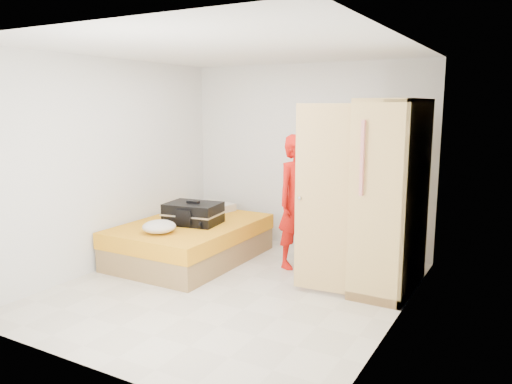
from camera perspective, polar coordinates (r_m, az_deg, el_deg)
The scene contains 7 objects.
room at distance 5.38m, azimuth -2.79°, elevation 2.09°, with size 4.00×4.02×2.60m.
bed at distance 6.69m, azimuth -7.46°, elevation -5.57°, with size 1.42×2.02×0.50m.
wardrobe at distance 5.64m, azimuth 14.61°, elevation -0.97°, with size 1.17×1.22×2.10m.
person at distance 6.26m, azimuth 4.80°, elevation -1.11°, with size 0.61×0.40×1.67m, color red.
suitcase at distance 6.56m, azimuth -7.19°, elevation -2.44°, with size 0.76×0.61×0.30m.
round_cushion at distance 6.16m, azimuth -11.00°, elevation -3.91°, with size 0.41×0.41×0.15m, color silver.
pillow at distance 7.40m, azimuth -4.67°, elevation -1.62°, with size 0.58×0.29×0.10m, color silver.
Camera 1 is at (2.84, -4.51, 2.04)m, focal length 35.00 mm.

